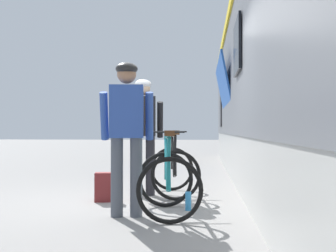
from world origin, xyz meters
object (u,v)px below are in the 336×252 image
Objects in this scene: cyclist_near_in_blue at (127,124)px; bicycle_far_black at (174,169)px; cyclist_far_in_dark at (143,126)px; backpack_on_platform at (105,187)px; water_bottle_near_the_bikes at (188,201)px; bicycle_near_teal at (168,180)px.

bicycle_far_black is (0.42, 1.67, -0.65)m from cyclist_near_in_blue.
bicycle_far_black is at bearing 2.66° from cyclist_far_in_dark.
backpack_on_platform is (-0.91, -0.65, -0.20)m from bicycle_far_black.
water_bottle_near_the_bikes is at bearing -58.55° from cyclist_far_in_dark.
cyclist_near_in_blue reaches higher than bicycle_far_black.
cyclist_far_in_dark is at bearing 45.75° from backpack_on_platform.
cyclist_near_in_blue is 1.00× the size of cyclist_far_in_dark.
bicycle_far_black reaches higher than water_bottle_near_the_bikes.
bicycle_near_teal and bicycle_far_black have the same top height.
cyclist_near_in_blue reaches higher than bicycle_near_teal.
cyclist_near_in_blue is 7.75× the size of water_bottle_near_the_bikes.
bicycle_near_teal is at bearing -125.88° from water_bottle_near_the_bikes.
bicycle_near_teal is (0.46, 0.14, -0.65)m from cyclist_near_in_blue.
water_bottle_near_the_bikes is (0.27, -1.22, -0.29)m from bicycle_far_black.
cyclist_far_in_dark is 7.75× the size of water_bottle_near_the_bikes.
bicycle_far_black is at bearing 91.35° from bicycle_near_teal.
bicycle_near_teal is at bearing 16.72° from cyclist_near_in_blue.
backpack_on_platform is at bearing 115.36° from cyclist_near_in_blue.
cyclist_near_in_blue is 1.85m from bicycle_far_black.
cyclist_near_in_blue is 0.81m from bicycle_near_teal.
bicycle_near_teal is 0.49m from water_bottle_near_the_bikes.
cyclist_far_in_dark is 1.69m from water_bottle_near_the_bikes.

